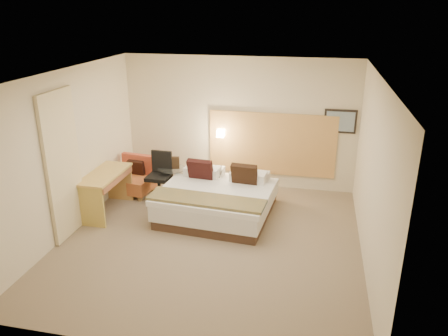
% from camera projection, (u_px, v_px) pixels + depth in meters
% --- Properties ---
extents(floor, '(4.80, 5.00, 0.02)m').
position_uv_depth(floor, '(211.00, 241.00, 7.18)').
color(floor, '#816E57').
rests_on(floor, ground).
extents(ceiling, '(4.80, 5.00, 0.02)m').
position_uv_depth(ceiling, '(209.00, 74.00, 6.23)').
color(ceiling, white).
rests_on(ceiling, floor).
extents(wall_back, '(4.80, 0.02, 2.70)m').
position_uv_depth(wall_back, '(239.00, 123.00, 9.00)').
color(wall_back, beige).
rests_on(wall_back, floor).
extents(wall_front, '(4.80, 0.02, 2.70)m').
position_uv_depth(wall_front, '(150.00, 246.00, 4.41)').
color(wall_front, beige).
rests_on(wall_front, floor).
extents(wall_left, '(0.02, 5.00, 2.70)m').
position_uv_depth(wall_left, '(68.00, 153.00, 7.18)').
color(wall_left, beige).
rests_on(wall_left, floor).
extents(wall_right, '(0.02, 5.00, 2.70)m').
position_uv_depth(wall_right, '(373.00, 176.00, 6.23)').
color(wall_right, beige).
rests_on(wall_right, floor).
extents(headboard_panel, '(2.60, 0.04, 1.30)m').
position_uv_depth(headboard_panel, '(272.00, 144.00, 8.97)').
color(headboard_panel, tan).
rests_on(headboard_panel, wall_back).
extents(art_frame, '(0.62, 0.03, 0.47)m').
position_uv_depth(art_frame, '(340.00, 121.00, 8.52)').
color(art_frame, black).
rests_on(art_frame, wall_back).
extents(art_canvas, '(0.54, 0.01, 0.39)m').
position_uv_depth(art_canvas, '(340.00, 122.00, 8.51)').
color(art_canvas, '#748CA0').
rests_on(art_canvas, wall_back).
extents(lamp_arm, '(0.02, 0.12, 0.02)m').
position_uv_depth(lamp_arm, '(221.00, 132.00, 9.06)').
color(lamp_arm, silver).
rests_on(lamp_arm, wall_back).
extents(lamp_shade, '(0.15, 0.15, 0.15)m').
position_uv_depth(lamp_shade, '(221.00, 133.00, 9.00)').
color(lamp_shade, '#FFEDC6').
rests_on(lamp_shade, wall_back).
extents(curtain, '(0.06, 0.90, 2.42)m').
position_uv_depth(curtain, '(63.00, 166.00, 6.99)').
color(curtain, beige).
rests_on(curtain, wall_left).
extents(bottle_a, '(0.08, 0.08, 0.22)m').
position_uv_depth(bottle_a, '(167.00, 163.00, 8.59)').
color(bottle_a, '#7DA4C2').
rests_on(bottle_a, side_table).
extents(menu_folder, '(0.15, 0.09, 0.24)m').
position_uv_depth(menu_folder, '(176.00, 163.00, 8.55)').
color(menu_folder, '#352415').
rests_on(menu_folder, side_table).
extents(bed, '(2.08, 2.04, 0.95)m').
position_uv_depth(bed, '(218.00, 199.00, 7.98)').
color(bed, '#422C21').
rests_on(bed, floor).
extents(lounge_chair, '(0.80, 0.72, 0.77)m').
position_uv_depth(lounge_chair, '(135.00, 179.00, 8.89)').
color(lounge_chair, tan).
rests_on(lounge_chair, floor).
extents(side_table, '(0.66, 0.66, 0.61)m').
position_uv_depth(side_table, '(172.00, 181.00, 8.69)').
color(side_table, silver).
rests_on(side_table, floor).
extents(desk, '(0.58, 1.25, 0.78)m').
position_uv_depth(desk, '(106.00, 182.00, 7.95)').
color(desk, tan).
rests_on(desk, floor).
extents(desk_chair, '(0.56, 0.56, 0.96)m').
position_uv_depth(desk_chair, '(160.00, 181.00, 8.57)').
color(desk_chair, black).
rests_on(desk_chair, floor).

